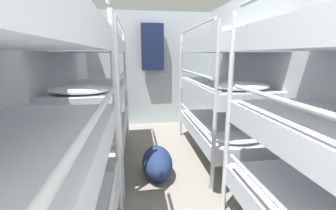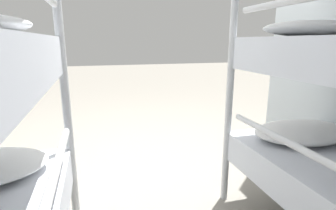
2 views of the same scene
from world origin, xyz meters
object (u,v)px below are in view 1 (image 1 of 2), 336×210
object	(u,v)px
bunk_stack_left_far	(93,92)
hanging_coat	(152,47)
bunk_stack_right_far	(221,89)
duffel_bag	(157,163)

from	to	relation	value
bunk_stack_left_far	hanging_coat	size ratio (longest dim) A/B	2.03
bunk_stack_right_far	hanging_coat	world-z (taller)	hanging_coat
bunk_stack_left_far	hanging_coat	bearing A→B (deg)	61.25
bunk_stack_left_far	duffel_bag	xyz separation A→B (m)	(0.77, -0.44, -0.81)
bunk_stack_right_far	duffel_bag	distance (m)	1.32
bunk_stack_right_far	duffel_bag	world-z (taller)	bunk_stack_right_far
duffel_bag	hanging_coat	xyz separation A→B (m)	(0.12, 2.07, 1.42)
bunk_stack_left_far	bunk_stack_right_far	world-z (taller)	same
bunk_stack_right_far	hanging_coat	bearing A→B (deg)	116.54
duffel_bag	bunk_stack_right_far	bearing A→B (deg)	25.27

